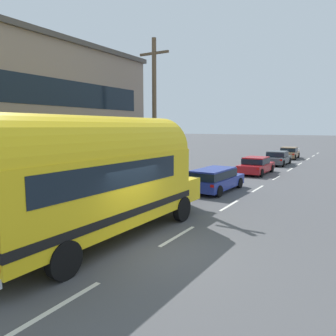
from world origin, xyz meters
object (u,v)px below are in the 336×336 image
Objects in this scene: car_second at (256,165)px; car_third at (277,157)px; painted_bus at (88,174)px; car_lead at (215,178)px; car_fourth at (289,152)px; utility_pole at (154,115)px.

car_third is at bearing 89.43° from car_second.
painted_bus is 2.28× the size of car_lead.
car_third is (0.12, 15.75, -0.06)m from car_lead.
car_third is at bearing -88.10° from car_fourth.
painted_bus is 2.27× the size of car_second.
car_fourth is (-0.13, 23.09, -0.06)m from car_lead.
car_lead and car_fourth have the same top height.
car_lead is at bearing -89.69° from car_fourth.
car_third is (0.16, 25.93, -1.57)m from painted_bus.
painted_bus is at bearing -90.35° from car_third.
car_third and car_fourth have the same top height.
car_second is 7.38m from car_third.
utility_pole is 0.81× the size of painted_bus.
car_fourth is (-0.24, 7.34, -0.00)m from car_third.
utility_pole is 5.11m from car_lead.
painted_bus is (2.59, -7.74, -2.12)m from utility_pole.
utility_pole is 1.86× the size of car_fourth.
painted_bus is 2.29× the size of car_third.
painted_bus is 25.98m from car_third.
painted_bus reaches higher than car_lead.
car_fourth is at bearing 90.31° from car_lead.
car_second is 14.72m from car_fourth.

